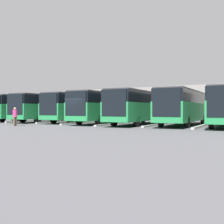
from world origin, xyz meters
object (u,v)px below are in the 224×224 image
Objects in this scene: bus_3 at (107,107)px; bus_6 at (30,107)px; bus_2 at (140,106)px; bus_1 at (184,106)px; bus_5 at (51,107)px; pedestrian at (15,116)px; bus_4 at (81,107)px.

bus_6 is (12.42, -0.23, 0.00)m from bus_3.
bus_2 is 1.00× the size of bus_6.
bus_1 is 1.00× the size of bus_5.
bus_5 is at bearing -161.59° from pedestrian.
bus_2 is at bearing 173.23° from bus_6.
bus_1 is at bearing 175.24° from bus_4.
bus_4 is 8.29m from bus_6.
bus_3 is 1.00× the size of bus_6.
bus_5 is (16.57, 0.92, 0.00)m from bus_1.
bus_5 is 7.09× the size of pedestrian.
bus_4 is at bearing -14.85° from bus_3.
bus_1 is at bearing -172.66° from bus_2.
bus_5 reaches higher than pedestrian.
pedestrian is (4.41, 8.48, -0.92)m from bus_3.
bus_6 is 11.87m from pedestrian.
bus_6 is at bearing -6.72° from bus_3.
bus_6 is (20.71, 0.63, 0.00)m from bus_1.
bus_4 is 4.20m from bus_5.
bus_3 is 4.20m from bus_4.
bus_3 is 9.60m from pedestrian.
bus_1 and bus_4 have the same top height.
bus_5 is at bearing -5.82° from bus_2.
bus_3 is (4.14, -0.09, 0.00)m from bus_2.
bus_1 is 7.09× the size of pedestrian.
bus_4 is 9.20m from pedestrian.
bus_6 is at bearing -9.63° from bus_5.
bus_6 is (8.28, 0.44, 0.00)m from bus_4.
bus_5 is 1.00× the size of bus_6.
bus_6 is (16.57, -0.33, 0.00)m from bus_2.
bus_2 is 4.14m from bus_3.
bus_3 is 8.28m from bus_5.
bus_3 is 1.00× the size of bus_4.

